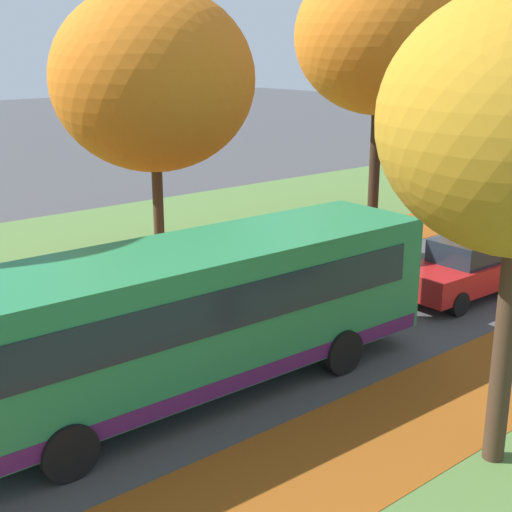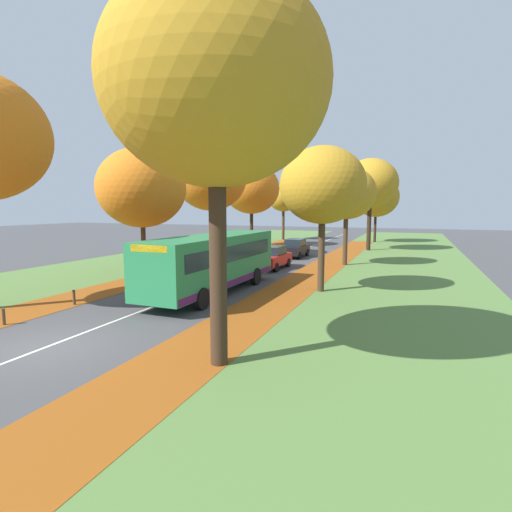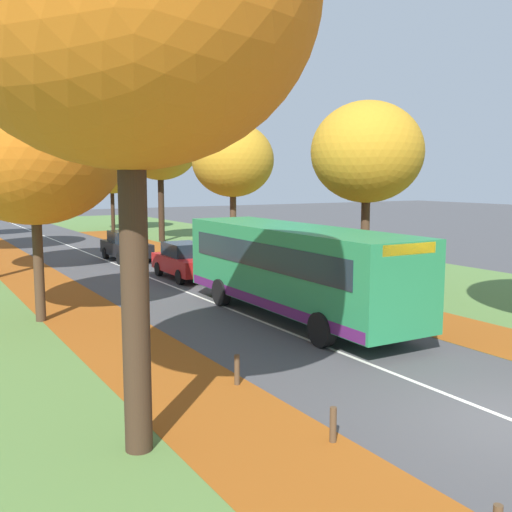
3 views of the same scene
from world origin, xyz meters
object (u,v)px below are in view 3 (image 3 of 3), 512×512
object	(u,v)px
bus	(294,266)
car_black_following	(126,246)
bollard_second	(333,425)
car_red_lead	(185,261)
tree_right_near	(367,153)
bollard_third	(237,370)
tree_right_mid	(233,160)
tree_right_distant	(111,164)
tree_left_near	(33,140)
tree_right_far	(160,145)

from	to	relation	value
bus	car_black_following	distance (m)	16.03
bollard_second	bus	size ratio (longest dim) A/B	0.06
car_red_lead	tree_right_near	bearing A→B (deg)	-52.40
bollard_third	car_black_following	size ratio (longest dim) A/B	0.16
tree_right_mid	tree_right_distant	distance (m)	22.03
tree_right_near	tree_right_mid	size ratio (longest dim) A/B	1.01
car_red_lead	tree_left_near	bearing A→B (deg)	-144.92
tree_right_far	car_red_lead	world-z (taller)	tree_right_far
tree_right_mid	tree_right_distant	bearing A→B (deg)	89.34
tree_right_mid	bollard_second	bearing A→B (deg)	-114.37
tree_right_near	tree_right_far	xyz separation A→B (m)	(0.16, 21.94, 1.30)
bollard_third	tree_left_near	bearing A→B (deg)	106.49
tree_right_mid	car_red_lead	world-z (taller)	tree_right_mid
tree_right_mid	car_black_following	xyz separation A→B (m)	(-4.93, 3.29, -4.65)
tree_left_near	bus	bearing A→B (deg)	-27.77
tree_right_mid	car_red_lead	xyz separation A→B (m)	(-4.59, -3.82, -4.65)
tree_left_near	car_red_lead	size ratio (longest dim) A/B	1.95
bollard_second	tree_right_mid	bearing A→B (deg)	65.63
tree_right_far	bollard_third	distance (m)	31.33
bollard_second	tree_right_far	bearing A→B (deg)	72.96
tree_right_mid	bus	distance (m)	14.07
tree_right_near	car_black_following	bearing A→B (deg)	111.39
tree_right_near	car_black_following	world-z (taller)	tree_right_near
tree_left_near	car_red_lead	bearing A→B (deg)	35.08
bollard_second	bollard_third	xyz separation A→B (m)	(-0.02, 3.38, 0.03)
tree_right_near	bollard_second	world-z (taller)	tree_right_near
car_red_lead	bollard_second	bearing A→B (deg)	-105.83
bollard_third	bus	bearing A→B (deg)	44.73
bus	car_black_following	xyz separation A→B (m)	(-0.20, 16.00, -0.89)
tree_right_mid	tree_right_far	bearing A→B (deg)	87.33
tree_left_near	tree_right_distant	distance (m)	33.26
tree_right_distant	car_red_lead	world-z (taller)	tree_right_distant
car_black_following	tree_right_distant	bearing A→B (deg)	74.52
tree_right_mid	car_red_lead	distance (m)	7.57
tree_right_distant	tree_right_far	bearing A→B (deg)	-88.41
tree_left_near	car_red_lead	distance (m)	10.16
tree_right_distant	bollard_third	size ratio (longest dim) A/B	12.02
bus	tree_right_near	bearing A→B (deg)	25.44
tree_left_near	car_red_lead	world-z (taller)	tree_left_near
tree_left_near	tree_right_far	world-z (taller)	tree_right_far
bollard_third	car_red_lead	distance (m)	14.36
tree_right_near	bollard_third	xyz separation A→B (m)	(-9.78, -7.06, -5.17)
tree_right_distant	bollard_third	world-z (taller)	tree_right_distant
tree_right_near	tree_right_far	world-z (taller)	tree_right_far
tree_right_near	car_black_following	xyz separation A→B (m)	(-5.31, 13.57, -4.71)
tree_right_distant	tree_right_near	bearing A→B (deg)	-89.77
tree_right_far	car_red_lead	xyz separation A→B (m)	(-5.13, -15.48, -6.01)
bollard_third	car_red_lead	world-z (taller)	car_red_lead
bollard_third	car_red_lead	bearing A→B (deg)	70.42
tree_right_far	bollard_second	world-z (taller)	tree_right_far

